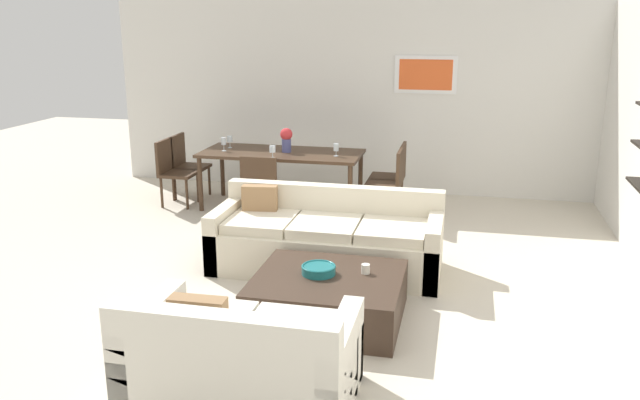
{
  "coord_description": "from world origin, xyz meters",
  "views": [
    {
      "loc": [
        1.24,
        -5.66,
        2.43
      ],
      "look_at": [
        -0.09,
        0.2,
        0.75
      ],
      "focal_mm": 36.52,
      "sensor_mm": 36.0,
      "label": 1
    }
  ],
  "objects_px": {
    "dining_chair_right_far": "(394,172)",
    "centerpiece_vase": "(286,139)",
    "dining_chair_left_far": "(185,162)",
    "wine_glass_right_near": "(336,148)",
    "coffee_table": "(328,298)",
    "wine_glass_left_near": "(224,142)",
    "loveseat_white": "(241,360)",
    "candle_jar": "(366,269)",
    "dining_chair_right_near": "(390,180)",
    "wine_glass_foot": "(272,149)",
    "dining_chair_left_near": "(173,168)",
    "wine_glass_left_far": "(230,139)",
    "decorative_bowl": "(319,269)",
    "dining_chair_foot": "(262,186)",
    "sofa_beige": "(326,241)",
    "dining_table": "(281,157)"
  },
  "relations": [
    {
      "from": "dining_chair_left_near",
      "to": "dining_chair_foot",
      "type": "distance_m",
      "value": 1.59
    },
    {
      "from": "wine_glass_right_near",
      "to": "candle_jar",
      "type": "bearing_deg",
      "value": -73.83
    },
    {
      "from": "coffee_table",
      "to": "dining_chair_left_near",
      "type": "xyz_separation_m",
      "value": [
        -2.75,
        2.94,
        0.31
      ]
    },
    {
      "from": "dining_chair_right_near",
      "to": "wine_glass_left_near",
      "type": "distance_m",
      "value": 2.24
    },
    {
      "from": "dining_chair_left_far",
      "to": "wine_glass_right_near",
      "type": "relative_size",
      "value": 5.47
    },
    {
      "from": "dining_chair_right_far",
      "to": "centerpiece_vase",
      "type": "relative_size",
      "value": 2.8
    },
    {
      "from": "dining_chair_right_near",
      "to": "wine_glass_left_near",
      "type": "relative_size",
      "value": 4.9
    },
    {
      "from": "wine_glass_left_near",
      "to": "loveseat_white",
      "type": "bearing_deg",
      "value": -68.01
    },
    {
      "from": "dining_chair_left_far",
      "to": "wine_glass_foot",
      "type": "bearing_deg",
      "value": -22.39
    },
    {
      "from": "decorative_bowl",
      "to": "centerpiece_vase",
      "type": "relative_size",
      "value": 0.92
    },
    {
      "from": "loveseat_white",
      "to": "dining_chair_right_near",
      "type": "height_order",
      "value": "dining_chair_right_near"
    },
    {
      "from": "dining_chair_left_near",
      "to": "centerpiece_vase",
      "type": "xyz_separation_m",
      "value": [
        1.52,
        0.21,
        0.42
      ]
    },
    {
      "from": "loveseat_white",
      "to": "coffee_table",
      "type": "xyz_separation_m",
      "value": [
        0.3,
        1.31,
        -0.1
      ]
    },
    {
      "from": "decorative_bowl",
      "to": "dining_chair_foot",
      "type": "bearing_deg",
      "value": 118.36
    },
    {
      "from": "candle_jar",
      "to": "loveseat_white",
      "type": "bearing_deg",
      "value": -112.17
    },
    {
      "from": "loveseat_white",
      "to": "dining_chair_foot",
      "type": "distance_m",
      "value": 3.73
    },
    {
      "from": "coffee_table",
      "to": "dining_chair_right_far",
      "type": "height_order",
      "value": "dining_chair_right_far"
    },
    {
      "from": "dining_chair_left_far",
      "to": "dining_chair_foot",
      "type": "height_order",
      "value": "same"
    },
    {
      "from": "loveseat_white",
      "to": "centerpiece_vase",
      "type": "xyz_separation_m",
      "value": [
        -0.93,
        4.46,
        0.64
      ]
    },
    {
      "from": "coffee_table",
      "to": "centerpiece_vase",
      "type": "height_order",
      "value": "centerpiece_vase"
    },
    {
      "from": "dining_table",
      "to": "wine_glass_foot",
      "type": "bearing_deg",
      "value": -90.0
    },
    {
      "from": "dining_chair_right_near",
      "to": "dining_chair_right_far",
      "type": "bearing_deg",
      "value": 90.0
    },
    {
      "from": "dining_chair_left_far",
      "to": "coffee_table",
      "type": "bearing_deg",
      "value": -50.55
    },
    {
      "from": "dining_chair_right_far",
      "to": "wine_glass_left_far",
      "type": "distance_m",
      "value": 2.24
    },
    {
      "from": "dining_chair_left_far",
      "to": "dining_chair_foot",
      "type": "xyz_separation_m",
      "value": [
        1.45,
        -1.07,
        0.0
      ]
    },
    {
      "from": "candle_jar",
      "to": "dining_chair_left_near",
      "type": "xyz_separation_m",
      "value": [
        -3.04,
        2.8,
        0.08
      ]
    },
    {
      "from": "candle_jar",
      "to": "dining_chair_foot",
      "type": "relative_size",
      "value": 0.09
    },
    {
      "from": "wine_glass_right_near",
      "to": "dining_chair_left_near",
      "type": "bearing_deg",
      "value": -177.61
    },
    {
      "from": "decorative_bowl",
      "to": "sofa_beige",
      "type": "bearing_deg",
      "value": 98.91
    },
    {
      "from": "sofa_beige",
      "to": "dining_chair_right_far",
      "type": "relative_size",
      "value": 2.56
    },
    {
      "from": "coffee_table",
      "to": "dining_chair_left_far",
      "type": "height_order",
      "value": "dining_chair_left_far"
    },
    {
      "from": "dining_chair_left_far",
      "to": "dining_chair_left_near",
      "type": "bearing_deg",
      "value": -90.0
    },
    {
      "from": "sofa_beige",
      "to": "wine_glass_left_far",
      "type": "relative_size",
      "value": 14.01
    },
    {
      "from": "dining_chair_right_far",
      "to": "dining_table",
      "type": "bearing_deg",
      "value": -171.99
    },
    {
      "from": "dining_chair_foot",
      "to": "wine_glass_left_near",
      "type": "distance_m",
      "value": 1.12
    },
    {
      "from": "dining_chair_right_near",
      "to": "centerpiece_vase",
      "type": "relative_size",
      "value": 2.8
    },
    {
      "from": "dining_chair_left_near",
      "to": "wine_glass_left_near",
      "type": "bearing_deg",
      "value": 7.47
    },
    {
      "from": "dining_chair_right_near",
      "to": "dining_chair_right_far",
      "type": "distance_m",
      "value": 0.41
    },
    {
      "from": "sofa_beige",
      "to": "dining_chair_left_far",
      "type": "distance_m",
      "value": 3.35
    },
    {
      "from": "decorative_bowl",
      "to": "centerpiece_vase",
      "type": "distance_m",
      "value": 3.35
    },
    {
      "from": "sofa_beige",
      "to": "wine_glass_left_near",
      "type": "height_order",
      "value": "wine_glass_left_near"
    },
    {
      "from": "decorative_bowl",
      "to": "dining_table",
      "type": "relative_size",
      "value": 0.14
    },
    {
      "from": "decorative_bowl",
      "to": "wine_glass_left_near",
      "type": "distance_m",
      "value": 3.61
    },
    {
      "from": "candle_jar",
      "to": "dining_chair_right_near",
      "type": "xyz_separation_m",
      "value": [
        -0.14,
        2.8,
        0.08
      ]
    },
    {
      "from": "wine_glass_left_far",
      "to": "decorative_bowl",
      "type": "bearing_deg",
      "value": -58.61
    },
    {
      "from": "wine_glass_left_near",
      "to": "wine_glass_right_near",
      "type": "bearing_deg",
      "value": 0.0
    },
    {
      "from": "dining_table",
      "to": "loveseat_white",
      "type": "bearing_deg",
      "value": -77.33
    },
    {
      "from": "sofa_beige",
      "to": "dining_chair_left_far",
      "type": "xyz_separation_m",
      "value": [
        -2.5,
        2.23,
        0.21
      ]
    },
    {
      "from": "loveseat_white",
      "to": "dining_chair_left_far",
      "type": "xyz_separation_m",
      "value": [
        -2.45,
        4.66,
        0.21
      ]
    },
    {
      "from": "dining_chair_right_near",
      "to": "wine_glass_left_far",
      "type": "xyz_separation_m",
      "value": [
        -2.2,
        0.32,
        0.36
      ]
    }
  ]
}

